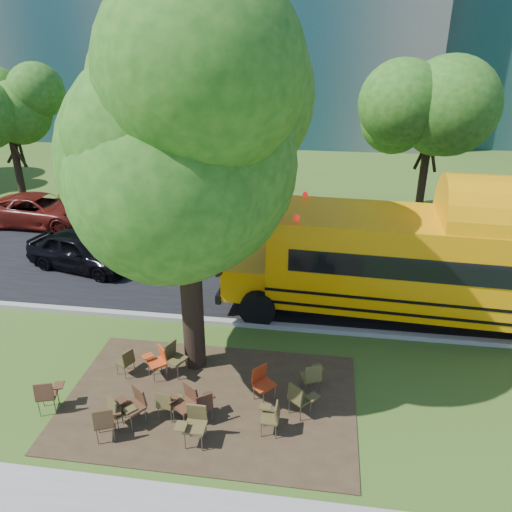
% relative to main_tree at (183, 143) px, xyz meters
% --- Properties ---
extents(ground, '(160.00, 160.00, 0.00)m').
position_rel_main_tree_xyz_m(ground, '(-0.29, -0.89, -5.95)').
color(ground, '#35561A').
rests_on(ground, ground).
extents(dirt_patch, '(7.00, 4.50, 0.03)m').
position_rel_main_tree_xyz_m(dirt_patch, '(0.71, -1.39, -5.93)').
color(dirt_patch, '#382819').
rests_on(dirt_patch, ground).
extents(asphalt_road, '(80.00, 8.00, 0.04)m').
position_rel_main_tree_xyz_m(asphalt_road, '(-0.29, 6.11, -5.93)').
color(asphalt_road, black).
rests_on(asphalt_road, ground).
extents(kerb_near, '(80.00, 0.25, 0.14)m').
position_rel_main_tree_xyz_m(kerb_near, '(-0.29, 2.11, -5.88)').
color(kerb_near, gray).
rests_on(kerb_near, ground).
extents(kerb_far, '(80.00, 0.25, 0.14)m').
position_rel_main_tree_xyz_m(kerb_far, '(-0.29, 10.21, -5.88)').
color(kerb_far, gray).
rests_on(kerb_far, ground).
extents(bg_tree_0, '(5.20, 5.20, 7.18)m').
position_rel_main_tree_xyz_m(bg_tree_0, '(-12.29, 12.11, -1.38)').
color(bg_tree_0, black).
rests_on(bg_tree_0, ground).
extents(bg_tree_2, '(4.80, 4.80, 6.62)m').
position_rel_main_tree_xyz_m(bg_tree_2, '(-5.29, 15.11, -1.74)').
color(bg_tree_2, black).
rests_on(bg_tree_2, ground).
extents(bg_tree_3, '(5.60, 5.60, 7.84)m').
position_rel_main_tree_xyz_m(bg_tree_3, '(7.71, 13.11, -0.92)').
color(bg_tree_3, black).
rests_on(bg_tree_3, ground).
extents(main_tree, '(7.20, 7.20, 9.56)m').
position_rel_main_tree_xyz_m(main_tree, '(0.00, 0.00, 0.00)').
color(main_tree, black).
rests_on(main_tree, ground).
extents(school_bus, '(13.77, 3.77, 3.33)m').
position_rel_main_tree_xyz_m(school_bus, '(7.64, 3.26, -4.02)').
color(school_bus, orange).
rests_on(school_bus, ground).
extents(chair_0, '(0.62, 0.67, 0.90)m').
position_rel_main_tree_xyz_m(chair_0, '(-2.93, -2.29, -5.39)').
color(chair_0, '#502F1C').
rests_on(chair_0, ground).
extents(chair_1, '(0.71, 0.56, 0.83)m').
position_rel_main_tree_xyz_m(chair_1, '(-1.10, -2.53, -5.44)').
color(chair_1, '#4D4521').
rests_on(chair_1, ground).
extents(chair_2, '(0.62, 0.70, 0.90)m').
position_rel_main_tree_xyz_m(chair_2, '(-1.22, -2.93, -5.39)').
color(chair_2, '#452F18').
rests_on(chair_2, ground).
extents(chair_3, '(0.82, 0.64, 0.96)m').
position_rel_main_tree_xyz_m(chair_3, '(-0.80, -2.35, -5.36)').
color(chair_3, '#462A19').
rests_on(chair_3, ground).
extents(chair_4, '(0.56, 0.47, 0.79)m').
position_rel_main_tree_xyz_m(chair_4, '(-0.10, -2.13, -5.46)').
color(chair_4, '#4C4521').
rests_on(chair_4, ground).
extents(chair_5, '(0.61, 0.55, 0.95)m').
position_rel_main_tree_xyz_m(chair_5, '(0.70, -2.74, -5.36)').
color(chair_5, brown).
rests_on(chair_5, ground).
extents(chair_6, '(0.48, 0.54, 0.82)m').
position_rel_main_tree_xyz_m(chair_6, '(2.32, -2.22, -5.44)').
color(chair_6, '#4D4321').
rests_on(chair_6, ground).
extents(chair_7, '(0.78, 0.61, 0.91)m').
position_rel_main_tree_xyz_m(chair_7, '(2.89, -1.60, -5.39)').
color(chair_7, '#46411E').
rests_on(chair_7, ground).
extents(chair_8, '(0.51, 0.65, 0.78)m').
position_rel_main_tree_xyz_m(chair_8, '(-1.63, -0.70, -5.47)').
color(chair_8, '#443E1D').
rests_on(chair_8, ground).
extents(chair_9, '(0.75, 0.60, 0.88)m').
position_rel_main_tree_xyz_m(chair_9, '(-0.80, -0.63, -5.41)').
color(chair_9, '#BB3F13').
rests_on(chair_9, ground).
extents(chair_10, '(0.60, 0.76, 0.93)m').
position_rel_main_tree_xyz_m(chair_10, '(-0.43, -0.50, -5.37)').
color(chair_10, '#504722').
rests_on(chair_10, ground).
extents(chair_11, '(0.56, 0.70, 0.83)m').
position_rel_main_tree_xyz_m(chair_11, '(0.75, -2.08, -5.43)').
color(chair_11, '#422617').
rests_on(chair_11, ground).
extents(chair_12, '(0.64, 0.81, 0.94)m').
position_rel_main_tree_xyz_m(chair_12, '(1.96, -1.18, -5.37)').
color(chair_12, '#A73111').
rests_on(chair_12, ground).
extents(chair_13, '(0.62, 0.71, 0.91)m').
position_rel_main_tree_xyz_m(chair_13, '(3.14, -0.74, -5.39)').
color(chair_13, '#4C4A21').
rests_on(chair_13, ground).
extents(chair_14, '(0.83, 0.65, 0.97)m').
position_rel_main_tree_xyz_m(chair_14, '(0.34, -2.12, -5.35)').
color(chair_14, '#4D2D1B').
rests_on(chair_14, ground).
extents(black_car, '(4.55, 2.70, 1.45)m').
position_rel_main_tree_xyz_m(black_car, '(-5.72, 5.25, -5.22)').
color(black_car, black).
rests_on(black_car, ground).
extents(bg_car_red, '(5.32, 2.62, 1.45)m').
position_rel_main_tree_xyz_m(bg_car_red, '(-9.68, 9.35, -5.22)').
color(bg_car_red, '#58150F').
rests_on(bg_car_red, ground).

